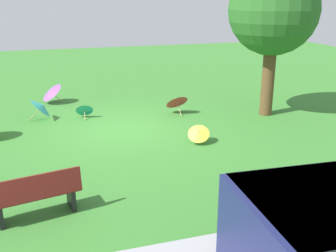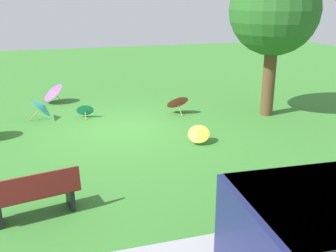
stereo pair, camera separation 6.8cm
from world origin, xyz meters
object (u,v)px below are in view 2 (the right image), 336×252
Objects in this scene: parasol_yellow_1 at (199,133)px; parasol_teal_0 at (43,106)px; shade_tree at (274,11)px; park_bench at (35,194)px; parasol_teal_1 at (85,109)px; parasol_red_0 at (177,101)px; parasol_purple_0 at (52,91)px.

parasol_teal_0 is at bearing -41.33° from parasol_yellow_1.
park_bench is at bearing 31.87° from shade_tree.
park_bench is 2.75× the size of parasol_teal_1.
shade_tree is 8.11× the size of parasol_teal_1.
parasol_yellow_1 is (3.23, 1.95, -3.10)m from shade_tree.
park_bench is 5.00m from parasol_yellow_1.
shade_tree is 6.38× the size of parasol_yellow_1.
parasol_red_0 is (-3.07, 0.44, 0.17)m from parasol_teal_1.
parasol_purple_0 is at bearing -93.35° from park_bench.
shade_tree is 4.88m from parasol_yellow_1.
parasol_teal_1 is 0.70× the size of parasol_red_0.
parasol_purple_0 is (-0.34, -2.09, -0.00)m from parasol_teal_0.
parasol_purple_0 is at bearing -66.03° from parasol_teal_1.
parasol_teal_1 is at bearing 113.97° from parasol_purple_0.
parasol_red_0 reaches higher than parasol_yellow_1.
shade_tree is at bearing -148.93° from parasol_yellow_1.
park_bench is at bearing 86.65° from parasol_purple_0.
park_bench is at bearing 76.31° from parasol_teal_1.
parasol_teal_0 is 2.11m from parasol_purple_0.
parasol_teal_0 is 0.95× the size of parasol_red_0.
shade_tree is 4.26m from parasol_red_0.
park_bench reaches higher than parasol_purple_0.
shade_tree is at bearing 167.44° from parasol_teal_0.
parasol_teal_0 is 5.42m from parasol_yellow_1.
parasol_purple_0 is 6.78m from parasol_yellow_1.
parasol_teal_1 is 4.37m from parasol_yellow_1.
park_bench reaches higher than parasol_teal_0.
park_bench reaches higher than parasol_teal_1.
park_bench is 6.26m from parasol_teal_0.
parasol_red_0 is (-4.56, -5.66, -0.01)m from park_bench.
parasol_red_0 is at bearing 146.61° from parasol_purple_0.
parasol_red_0 is at bearing 171.84° from parasol_teal_1.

